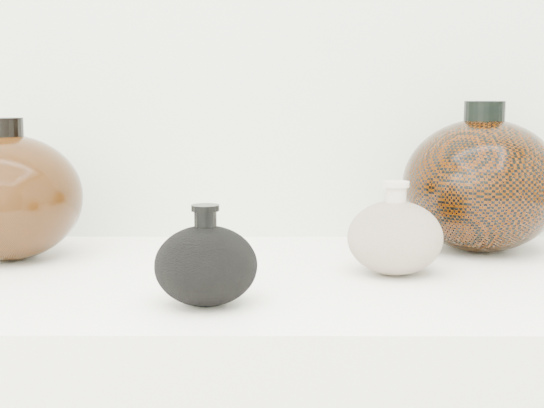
{
  "coord_description": "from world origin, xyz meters",
  "views": [
    {
      "loc": [
        0.05,
        0.03,
        1.12
      ],
      "look_at": [
        0.05,
        0.92,
        0.99
      ],
      "focal_mm": 50.0,
      "sensor_mm": 36.0,
      "label": 1
    }
  ],
  "objects_px": {
    "cream_gourd_vase": "(395,237)",
    "left_round_pot": "(7,197)",
    "black_gourd_vase": "(206,265)",
    "right_round_pot": "(482,185)"
  },
  "relations": [
    {
      "from": "cream_gourd_vase",
      "to": "left_round_pot",
      "type": "distance_m",
      "value": 0.52
    },
    {
      "from": "cream_gourd_vase",
      "to": "right_round_pot",
      "type": "height_order",
      "value": "right_round_pot"
    },
    {
      "from": "cream_gourd_vase",
      "to": "left_round_pot",
      "type": "xyz_separation_m",
      "value": [
        -0.51,
        0.08,
        0.04
      ]
    },
    {
      "from": "cream_gourd_vase",
      "to": "left_round_pot",
      "type": "bearing_deg",
      "value": 170.61
    },
    {
      "from": "black_gourd_vase",
      "to": "right_round_pot",
      "type": "bearing_deg",
      "value": 38.01
    },
    {
      "from": "black_gourd_vase",
      "to": "cream_gourd_vase",
      "type": "distance_m",
      "value": 0.26
    },
    {
      "from": "cream_gourd_vase",
      "to": "right_round_pot",
      "type": "xyz_separation_m",
      "value": [
        0.14,
        0.14,
        0.05
      ]
    },
    {
      "from": "left_round_pot",
      "to": "right_round_pot",
      "type": "distance_m",
      "value": 0.66
    },
    {
      "from": "black_gourd_vase",
      "to": "cream_gourd_vase",
      "type": "xyz_separation_m",
      "value": [
        0.22,
        0.14,
        0.0
      ]
    },
    {
      "from": "right_round_pot",
      "to": "cream_gourd_vase",
      "type": "bearing_deg",
      "value": -135.09
    }
  ]
}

